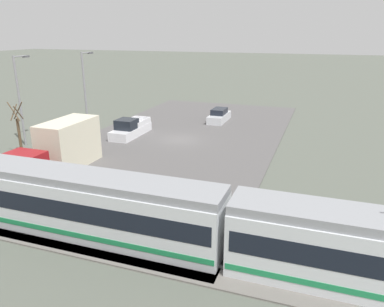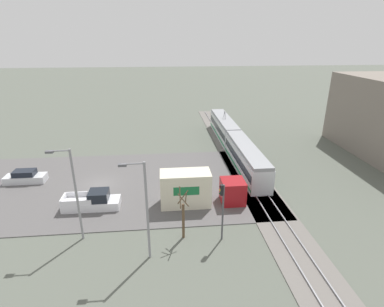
# 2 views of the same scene
# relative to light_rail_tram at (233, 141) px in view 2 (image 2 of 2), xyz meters

# --- Properties ---
(ground_plane) EXTENTS (320.00, 320.00, 0.00)m
(ground_plane) POSITION_rel_light_rail_tram_xyz_m (9.83, -18.79, -1.74)
(ground_plane) COLOR #565B51
(road_surface) EXTENTS (19.54, 41.51, 0.08)m
(road_surface) POSITION_rel_light_rail_tram_xyz_m (9.83, -18.79, -1.70)
(road_surface) COLOR #565454
(road_surface) RESTS_ON ground
(rail_bed) EXTENTS (74.77, 4.40, 0.22)m
(rail_bed) POSITION_rel_light_rail_tram_xyz_m (9.83, 0.00, -1.70)
(rail_bed) COLOR slate
(rail_bed) RESTS_ON ground
(light_rail_tram) EXTENTS (29.19, 2.63, 4.56)m
(light_rail_tram) POSITION_rel_light_rail_tram_xyz_m (0.00, 0.00, 0.00)
(light_rail_tram) COLOR silver
(light_rail_tram) RESTS_ON ground
(box_truck) EXTENTS (2.59, 8.97, 3.74)m
(box_truck) POSITION_rel_light_rail_tram_xyz_m (15.41, -7.49, 0.06)
(box_truck) COLOR maroon
(box_truck) RESTS_ON ground
(pickup_truck) EXTENTS (2.07, 5.81, 1.92)m
(pickup_truck) POSITION_rel_light_rail_tram_xyz_m (15.20, -18.46, -0.94)
(pickup_truck) COLOR silver
(pickup_truck) RESTS_ON ground
(sedan_car_0) EXTENTS (1.80, 4.80, 1.56)m
(sedan_car_0) POSITION_rel_light_rail_tram_xyz_m (8.20, -28.02, -1.02)
(sedan_car_0) COLOR silver
(sedan_car_0) RESTS_ON ground
(traffic_light_pole) EXTENTS (0.28, 0.47, 5.42)m
(traffic_light_pole) POSITION_rel_light_rail_tram_xyz_m (21.63, -6.06, 1.76)
(traffic_light_pole) COLOR #47474C
(traffic_light_pole) RESTS_ON ground
(street_tree) EXTENTS (1.15, 0.96, 4.88)m
(street_tree) POSITION_rel_light_rail_tram_xyz_m (21.03, -9.36, 0.48)
(street_tree) COLOR brown
(street_tree) RESTS_ON ground
(street_lamp_near_crossing) EXTENTS (0.36, 1.95, 8.46)m
(street_lamp_near_crossing) POSITION_rel_light_rail_tram_xyz_m (23.34, -12.48, 3.12)
(street_lamp_near_crossing) COLOR gray
(street_lamp_near_crossing) RESTS_ON ground
(street_lamp_mid_block) EXTENTS (0.36, 1.95, 8.54)m
(street_lamp_mid_block) POSITION_rel_light_rail_tram_xyz_m (20.30, -18.51, 3.16)
(street_lamp_mid_block) COLOR gray
(street_lamp_mid_block) RESTS_ON ground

